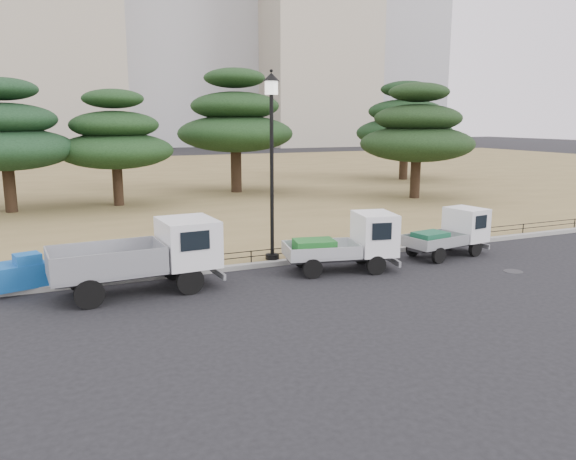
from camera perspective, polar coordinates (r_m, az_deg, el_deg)
name	(u,v)px	position (r m, az deg, el deg)	size (l,w,h in m)	color
ground	(315,285)	(16.60, 2.80, -5.64)	(220.00, 220.00, 0.00)	black
lawn	(141,181)	(45.60, -14.72, 4.88)	(120.00, 56.00, 0.15)	olive
curb	(281,262)	(18.85, -0.74, -3.32)	(120.00, 0.25, 0.16)	gray
truck_large	(146,253)	(16.24, -14.20, -2.32)	(4.64, 2.06, 1.99)	black
truck_kei_front	(349,242)	(18.08, 6.20, -1.27)	(3.72, 2.14, 1.85)	black
truck_kei_rear	(451,233)	(20.83, 16.21, -0.27)	(3.32, 1.79, 1.65)	black
street_lamp	(272,136)	(18.46, -1.68, 9.56)	(0.55, 0.55, 6.11)	black
pipe_fence	(279,251)	(18.90, -0.92, -2.16)	(38.00, 0.04, 0.40)	black
tarp_pile	(19,273)	(17.60, -25.69, -3.98)	(1.66, 1.39, 0.95)	#175CB4
manhole	(513,271)	(19.44, 21.91, -3.92)	(0.60, 0.60, 0.01)	#2D2D30
pine_west_near	(5,136)	(31.57, -26.84, 8.55)	(6.67, 6.67, 6.67)	black
pine_center_left	(115,139)	(31.95, -17.14, 8.82)	(6.14, 6.14, 6.24)	black
pine_center_right	(235,121)	(36.50, -5.37, 10.95)	(7.36, 7.36, 7.81)	black
pine_east_near	(417,132)	(34.38, 13.00, 9.66)	(6.69, 6.69, 6.76)	black
pine_east_far	(405,123)	(45.05, 11.82, 10.57)	(7.50, 7.50, 7.53)	black
tower_east	(312,11)	(108.83, 2.44, 21.34)	(20.00, 18.00, 48.00)	#AAA08C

